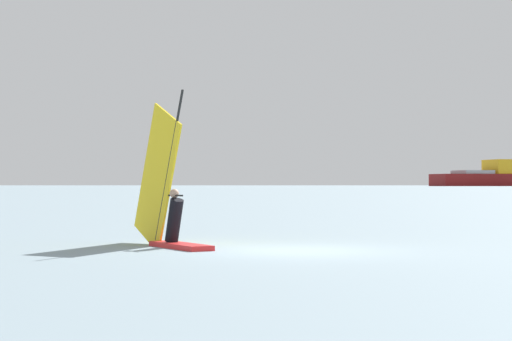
% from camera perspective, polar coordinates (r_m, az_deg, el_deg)
% --- Properties ---
extents(ground_plane, '(4000.00, 4000.00, 0.00)m').
position_cam_1_polar(ground_plane, '(20.69, 2.38, -5.03)').
color(ground_plane, gray).
extents(windsurfer, '(3.28, 2.62, 3.91)m').
position_cam_1_polar(windsurfer, '(22.16, -5.53, -2.15)').
color(windsurfer, red).
rests_on(windsurfer, ground_plane).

